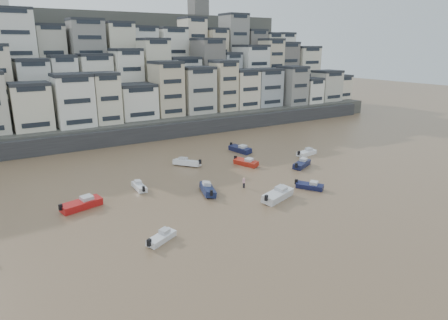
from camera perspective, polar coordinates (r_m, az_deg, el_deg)
ground at (r=37.75m, az=12.47°, el=-19.10°), size 400.00×400.00×0.00m
harbor_wall at (r=94.32m, az=-11.34°, el=3.71°), size 140.00×3.00×3.50m
hillside at (r=131.79m, az=-16.08°, el=11.81°), size 141.04×66.00×50.00m
boat_a at (r=58.21m, az=7.69°, el=-4.80°), size 6.89×4.21×1.79m
boat_b at (r=63.30m, az=12.15°, el=-3.54°), size 3.63×4.68×1.24m
boat_c at (r=60.18m, az=-2.34°, el=-4.08°), size 3.46×5.83×1.51m
boat_d at (r=74.34m, az=11.05°, el=-0.41°), size 5.76×4.02×1.51m
boat_e at (r=73.92m, az=3.16°, el=-0.24°), size 3.26×5.60×1.45m
boat_f at (r=63.13m, az=-12.02°, el=-3.59°), size 1.76×4.61×1.24m
boat_g at (r=82.39m, az=11.71°, el=1.14°), size 5.35×2.44×1.41m
boat_h at (r=74.09m, az=-5.32°, el=-0.22°), size 4.86×5.61×1.54m
boat_i at (r=83.14m, az=2.31°, el=1.70°), size 2.77×6.27×1.65m
boat_j at (r=46.64m, az=-8.95°, el=-10.76°), size 4.54×3.27×1.19m
boat_k at (r=57.94m, az=-19.71°, el=-5.80°), size 6.43×3.51×1.67m
person_pink at (r=62.40m, az=2.86°, el=-3.23°), size 0.44×0.44×1.74m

